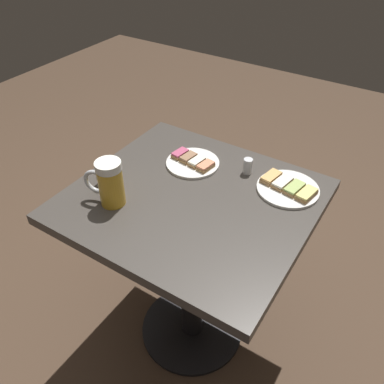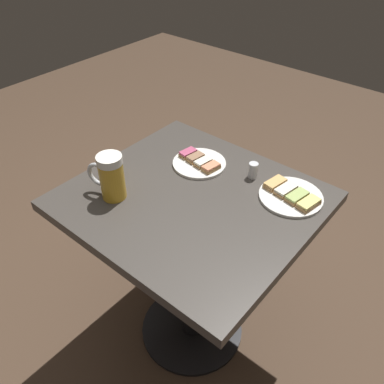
% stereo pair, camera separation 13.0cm
% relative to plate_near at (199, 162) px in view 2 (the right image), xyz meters
% --- Properties ---
extents(ground_plane, '(6.00, 6.00, 0.00)m').
position_rel_plate_near_xyz_m(ground_plane, '(0.10, -0.16, -0.77)').
color(ground_plane, '#4C3828').
extents(cafe_table, '(0.77, 0.71, 0.76)m').
position_rel_plate_near_xyz_m(cafe_table, '(0.10, -0.16, -0.18)').
color(cafe_table, black).
rests_on(cafe_table, ground_plane).
extents(plate_near, '(0.19, 0.19, 0.03)m').
position_rel_plate_near_xyz_m(plate_near, '(0.00, 0.00, 0.00)').
color(plate_near, white).
rests_on(plate_near, cafe_table).
extents(plate_far, '(0.21, 0.21, 0.03)m').
position_rel_plate_near_xyz_m(plate_far, '(0.35, 0.04, 0.00)').
color(plate_far, white).
rests_on(plate_far, cafe_table).
extents(beer_mug, '(0.13, 0.08, 0.16)m').
position_rel_plate_near_xyz_m(beer_mug, '(-0.10, -0.32, 0.07)').
color(beer_mug, gold).
rests_on(beer_mug, cafe_table).
extents(beer_glass_small, '(0.05, 0.05, 0.09)m').
position_rel_plate_near_xyz_m(beer_glass_small, '(-0.19, -0.25, 0.03)').
color(beer_glass_small, gold).
rests_on(beer_glass_small, cafe_table).
extents(salt_shaker, '(0.03, 0.03, 0.06)m').
position_rel_plate_near_xyz_m(salt_shaker, '(0.19, 0.06, 0.02)').
color(salt_shaker, silver).
rests_on(salt_shaker, cafe_table).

